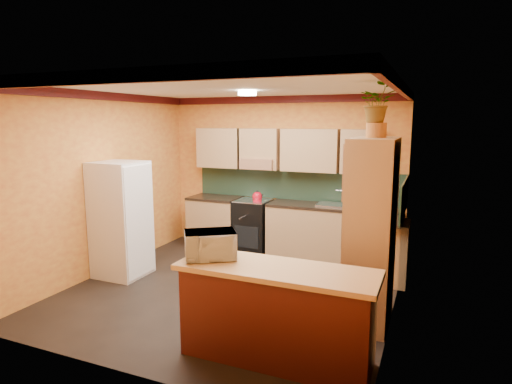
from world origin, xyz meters
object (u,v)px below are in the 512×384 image
at_px(fridge, 121,219).
at_px(breakfast_bar, 276,317).
at_px(pantry, 371,232).
at_px(stove, 253,226).
at_px(microwave, 210,245).
at_px(base_cabinets_back, 287,230).

relative_size(fridge, breakfast_bar, 0.94).
height_order(fridge, pantry, pantry).
xyz_separation_m(stove, breakfast_bar, (1.59, -3.16, -0.02)).
relative_size(fridge, microwave, 3.44).
height_order(base_cabinets_back, pantry, pantry).
relative_size(base_cabinets_back, breakfast_bar, 2.03).
distance_m(fridge, breakfast_bar, 3.21).
relative_size(pantry, breakfast_bar, 1.17).
relative_size(base_cabinets_back, microwave, 7.39).
relative_size(stove, microwave, 1.84).
relative_size(stove, breakfast_bar, 0.51).
bearing_deg(base_cabinets_back, breakfast_bar, -73.04).
bearing_deg(microwave, stove, 71.36).
distance_m(stove, fridge, 2.32).
height_order(breakfast_bar, microwave, microwave).
xyz_separation_m(base_cabinets_back, stove, (-0.62, -0.00, 0.02)).
height_order(base_cabinets_back, microwave, microwave).
xyz_separation_m(fridge, breakfast_bar, (2.91, -1.29, -0.41)).
distance_m(stove, breakfast_bar, 3.53).
distance_m(pantry, breakfast_bar, 1.50).
bearing_deg(fridge, stove, 54.67).
relative_size(base_cabinets_back, fridge, 2.15).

